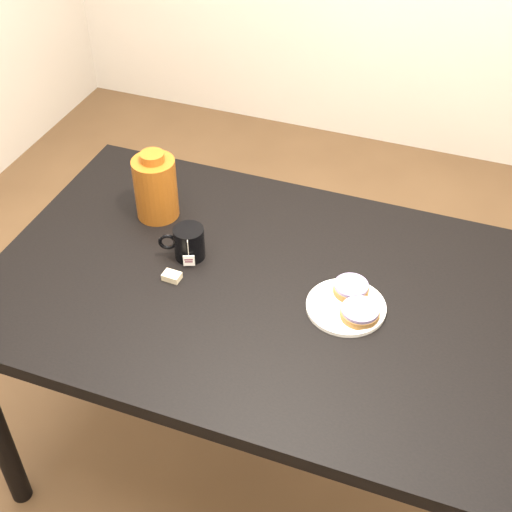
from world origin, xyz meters
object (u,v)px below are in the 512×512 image
object	(u,v)px
bagel_back	(351,288)
teabag_pouch	(172,276)
bagel_front	(360,312)
bagel_package	(156,187)
table	(263,308)
mug	(188,243)
plate	(346,306)

from	to	relation	value
bagel_back	teabag_pouch	distance (m)	0.45
bagel_front	bagel_package	xyz separation A→B (m)	(-0.64, 0.21, 0.07)
table	mug	xyz separation A→B (m)	(-0.22, 0.04, 0.13)
bagel_front	teabag_pouch	size ratio (longest dim) A/B	2.96
plate	bagel_back	size ratio (longest dim) A/B	1.69
mug	bagel_back	bearing A→B (deg)	-21.48
table	teabag_pouch	size ratio (longest dim) A/B	31.11
mug	teabag_pouch	world-z (taller)	mug
bagel_front	bagel_package	bearing A→B (deg)	161.97
mug	bagel_package	xyz separation A→B (m)	(-0.16, 0.14, 0.05)
teabag_pouch	table	bearing A→B (deg)	14.81
bagel_front	teabag_pouch	bearing A→B (deg)	-176.86
bagel_back	bagel_front	xyz separation A→B (m)	(0.04, -0.07, -0.00)
table	bagel_package	xyz separation A→B (m)	(-0.38, 0.17, 0.18)
table	plate	world-z (taller)	plate
plate	bagel_front	xyz separation A→B (m)	(0.04, -0.02, 0.02)
table	plate	size ratio (longest dim) A/B	7.16
table	bagel_front	bearing A→B (deg)	-7.29
table	bagel_back	xyz separation A→B (m)	(0.22, 0.04, 0.11)
plate	mug	distance (m)	0.44
teabag_pouch	mug	bearing A→B (deg)	87.46
bagel_front	bagel_package	size ratio (longest dim) A/B	0.66
table	bagel_front	xyz separation A→B (m)	(0.26, -0.03, 0.11)
bagel_back	mug	bearing A→B (deg)	-179.61
table	bagel_back	distance (m)	0.25
table	plate	bearing A→B (deg)	-2.15
table	bagel_package	world-z (taller)	bagel_package
bagel_package	bagel_front	bearing A→B (deg)	-18.03
teabag_pouch	bagel_package	xyz separation A→B (m)	(-0.15, 0.23, 0.08)
bagel_back	bagel_package	bearing A→B (deg)	167.41
bagel_back	bagel_package	world-z (taller)	bagel_package
bagel_front	bagel_back	bearing A→B (deg)	119.00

